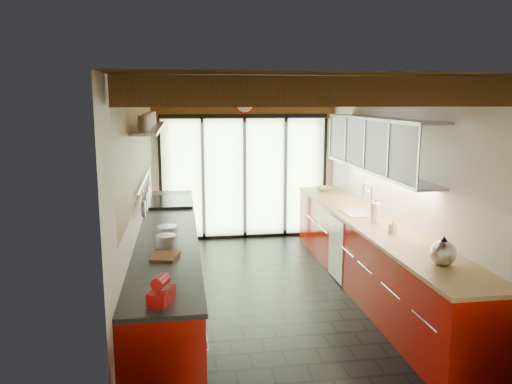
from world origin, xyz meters
The scene contains 18 objects.
ground centered at (0.00, 0.00, 0.00)m, with size 5.50×5.50×0.00m, color black.
room_shell centered at (0.00, 0.00, 1.65)m, with size 5.50×5.50×5.50m.
ceiling_beams centered at (0.00, 0.38, 2.46)m, with size 3.14×5.06×4.90m.
glass_door centered at (0.00, 2.69, 1.66)m, with size 2.95×0.10×2.90m.
left_counter centered at (-1.28, 0.00, 0.46)m, with size 0.68×5.00×0.92m.
range_stove centered at (-1.28, 1.45, 0.47)m, with size 0.66×0.90×0.97m.
right_counter centered at (1.27, 0.00, 0.46)m, with size 0.68×5.00×0.92m.
sink_assembly centered at (1.29, 0.40, 0.96)m, with size 0.45×0.52×0.43m.
upper_cabinets_right centered at (1.43, 0.30, 1.85)m, with size 0.34×3.00×3.00m.
left_wall_fixtures centered at (-1.47, 0.14, 1.88)m, with size 0.28×2.60×0.96m.
stand_mixer centered at (-1.27, -2.24, 1.01)m, with size 0.22×0.28×0.22m.
pot_large centered at (-1.27, -0.81, 0.99)m, with size 0.21×0.21×0.13m, color silver.
pot_small centered at (-1.27, -0.26, 0.96)m, with size 0.23×0.23×0.09m, color silver.
cutting_board centered at (-1.27, -1.15, 0.93)m, with size 0.23×0.32×0.03m, color brown.
kettle centered at (1.27, -1.74, 1.05)m, with size 0.25×0.30×0.29m.
paper_towel centered at (1.27, -0.12, 1.04)m, with size 0.14×0.14×0.29m.
soap_bottle centered at (1.27, -0.64, 1.00)m, with size 0.07×0.07×0.16m, color silver.
bowl centered at (1.27, 2.14, 0.95)m, with size 0.25×0.25×0.06m, color silver.
Camera 1 is at (-1.10, -5.84, 2.42)m, focal length 35.00 mm.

